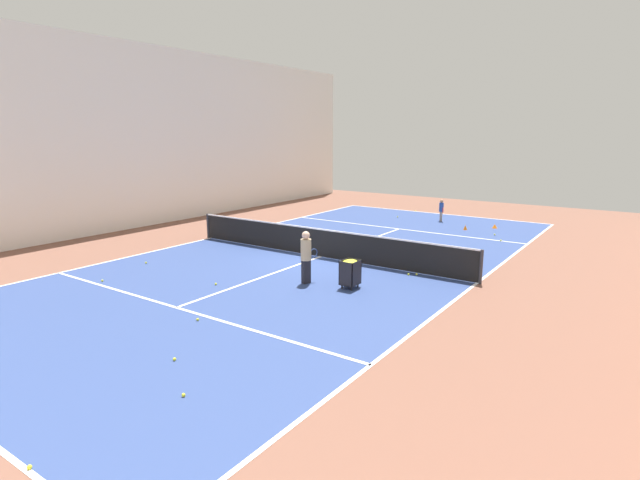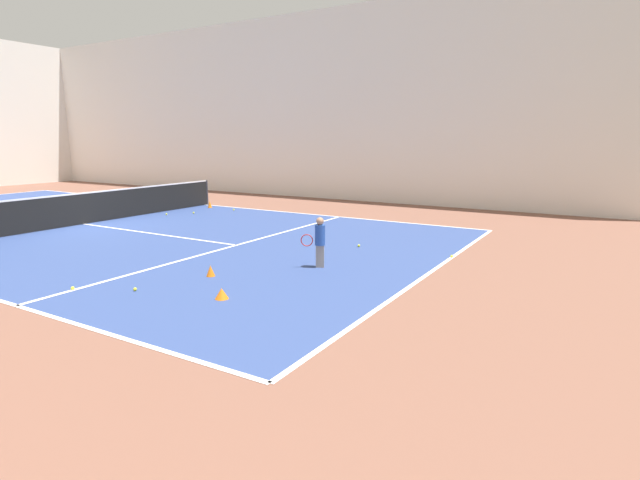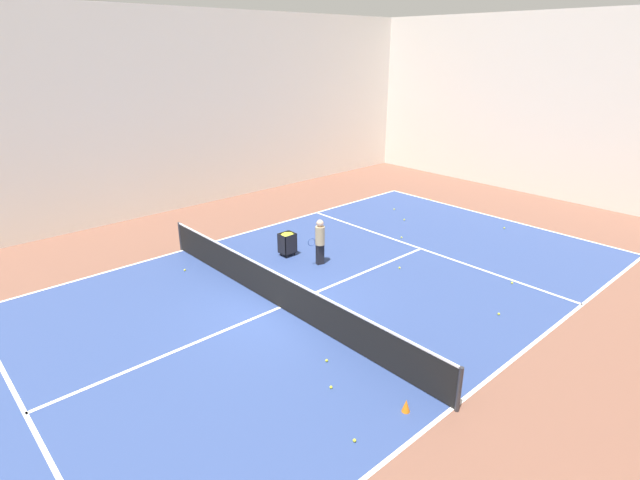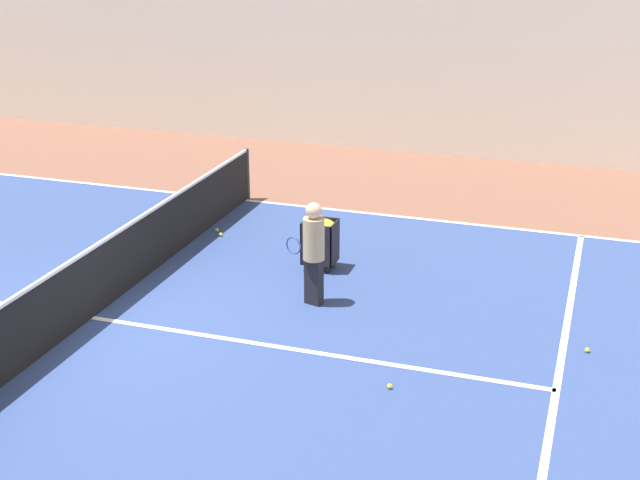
% 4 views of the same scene
% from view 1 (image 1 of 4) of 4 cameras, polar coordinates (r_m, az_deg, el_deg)
% --- Properties ---
extents(ground_plane, '(38.30, 38.30, 0.00)m').
position_cam_1_polar(ground_plane, '(18.80, 0.00, -1.95)').
color(ground_plane, brown).
extents(court_playing_area, '(11.86, 24.62, 0.00)m').
position_cam_1_polar(court_playing_area, '(18.80, 0.00, -1.94)').
color(court_playing_area, navy).
rests_on(court_playing_area, ground).
extents(line_baseline_near, '(11.86, 0.10, 0.00)m').
position_cam_1_polar(line_baseline_near, '(29.57, 13.72, 2.92)').
color(line_baseline_near, white).
rests_on(line_baseline_near, ground).
extents(line_sideline_left, '(0.10, 24.62, 0.00)m').
position_cam_1_polar(line_sideline_left, '(16.30, 17.47, -4.74)').
color(line_sideline_left, white).
rests_on(line_sideline_left, ground).
extents(line_sideline_right, '(0.10, 24.62, 0.00)m').
position_cam_1_polar(line_sideline_right, '(22.62, -12.45, 0.20)').
color(line_sideline_right, white).
rests_on(line_sideline_right, ground).
extents(line_service_near, '(11.86, 0.10, 0.00)m').
position_cam_1_polar(line_service_near, '(24.54, 9.03, 1.27)').
color(line_service_near, white).
rests_on(line_service_near, ground).
extents(line_service_far, '(11.86, 0.10, 0.00)m').
position_cam_1_polar(line_service_far, '(14.01, -16.09, -7.43)').
color(line_service_far, white).
rests_on(line_service_far, ground).
extents(line_centre_service, '(0.10, 13.54, 0.00)m').
position_cam_1_polar(line_centre_service, '(18.80, 0.00, -1.93)').
color(line_centre_service, white).
rests_on(line_centre_service, ground).
extents(hall_enclosure_right, '(0.15, 34.60, 8.77)m').
position_cam_1_polar(hall_enclosure_right, '(25.98, -20.47, 10.98)').
color(hall_enclosure_right, silver).
rests_on(hall_enclosure_right, ground).
extents(tennis_net, '(12.16, 0.10, 1.09)m').
position_cam_1_polar(tennis_net, '(18.67, 0.00, -0.27)').
color(tennis_net, '#2D2D33').
rests_on(tennis_net, ground).
extents(player_near_baseline, '(0.41, 0.53, 1.16)m').
position_cam_1_polar(player_near_baseline, '(27.00, 13.70, 3.48)').
color(player_near_baseline, gray).
rests_on(player_near_baseline, ground).
extents(coach_at_net, '(0.41, 0.69, 1.65)m').
position_cam_1_polar(coach_at_net, '(15.35, -1.60, -1.57)').
color(coach_at_net, black).
rests_on(coach_at_net, ground).
extents(ball_cart, '(0.47, 0.54, 0.88)m').
position_cam_1_polar(ball_cart, '(14.98, 3.47, -3.26)').
color(ball_cart, black).
rests_on(ball_cart, ground).
extents(training_cone_0, '(0.18, 0.18, 0.29)m').
position_cam_1_polar(training_cone_0, '(22.71, -9.92, 0.72)').
color(training_cone_0, orange).
rests_on(training_cone_0, ground).
extents(training_cone_1, '(0.25, 0.25, 0.20)m').
position_cam_1_polar(training_cone_1, '(25.87, 19.34, 1.51)').
color(training_cone_1, orange).
rests_on(training_cone_1, ground).
extents(training_cone_2, '(0.19, 0.19, 0.24)m').
position_cam_1_polar(training_cone_2, '(24.98, 16.26, 1.39)').
color(training_cone_2, orange).
rests_on(training_cone_2, ground).
extents(tennis_ball_0, '(0.07, 0.07, 0.07)m').
position_cam_1_polar(tennis_ball_0, '(27.86, 8.86, 2.64)').
color(tennis_ball_0, yellow).
rests_on(tennis_ball_0, ground).
extents(tennis_ball_2, '(0.07, 0.07, 0.07)m').
position_cam_1_polar(tennis_ball_2, '(16.73, 10.98, -3.85)').
color(tennis_ball_2, yellow).
rests_on(tennis_ball_2, ground).
extents(tennis_ball_3, '(0.07, 0.07, 0.07)m').
position_cam_1_polar(tennis_ball_3, '(21.16, -5.18, -0.29)').
color(tennis_ball_3, yellow).
rests_on(tennis_ball_3, ground).
extents(tennis_ball_4, '(0.07, 0.07, 0.07)m').
position_cam_1_polar(tennis_ball_4, '(15.71, -11.82, -4.94)').
color(tennis_ball_4, yellow).
rests_on(tennis_ball_4, ground).
extents(tennis_ball_5, '(0.07, 0.07, 0.07)m').
position_cam_1_polar(tennis_ball_5, '(24.08, 19.33, 0.59)').
color(tennis_ball_5, yellow).
rests_on(tennis_ball_5, ground).
extents(tennis_ball_6, '(0.07, 0.07, 0.07)m').
position_cam_1_polar(tennis_ball_6, '(8.63, -30.27, -21.50)').
color(tennis_ball_6, yellow).
rests_on(tennis_ball_6, ground).
extents(tennis_ball_7, '(0.07, 0.07, 0.07)m').
position_cam_1_polar(tennis_ball_7, '(22.89, 19.97, -0.03)').
color(tennis_ball_7, yellow).
rests_on(tennis_ball_7, ground).
extents(tennis_ball_8, '(0.07, 0.07, 0.07)m').
position_cam_1_polar(tennis_ball_8, '(30.16, 10.86, 3.29)').
color(tennis_ball_8, yellow).
rests_on(tennis_ball_8, ground).
extents(tennis_ball_9, '(0.07, 0.07, 0.07)m').
position_cam_1_polar(tennis_ball_9, '(17.14, -23.62, -4.27)').
color(tennis_ball_9, yellow).
rests_on(tennis_ball_9, ground).
extents(tennis_ball_10, '(0.07, 0.07, 0.07)m').
position_cam_1_polar(tennis_ball_10, '(23.67, -7.29, 1.00)').
color(tennis_ball_10, yellow).
rests_on(tennis_ball_10, ground).
extents(tennis_ball_11, '(0.07, 0.07, 0.07)m').
position_cam_1_polar(tennis_ball_11, '(12.93, -13.81, -8.81)').
color(tennis_ball_11, yellow).
rests_on(tennis_ball_11, ground).
extents(tennis_ball_12, '(0.07, 0.07, 0.07)m').
position_cam_1_polar(tennis_ball_12, '(16.65, 10.09, -3.88)').
color(tennis_ball_12, yellow).
rests_on(tennis_ball_12, ground).
extents(tennis_ball_13, '(0.07, 0.07, 0.07)m').
position_cam_1_polar(tennis_ball_13, '(10.95, -16.30, -12.93)').
color(tennis_ball_13, yellow).
rests_on(tennis_ball_13, ground).
extents(tennis_ball_14, '(0.07, 0.07, 0.07)m').
position_cam_1_polar(tennis_ball_14, '(9.58, -15.33, -16.70)').
color(tennis_ball_14, yellow).
rests_on(tennis_ball_14, ground).
extents(tennis_ball_15, '(0.07, 0.07, 0.07)m').
position_cam_1_polar(tennis_ball_15, '(17.59, 12.97, -3.14)').
color(tennis_ball_15, yellow).
rests_on(tennis_ball_15, ground).
extents(tennis_ball_16, '(0.07, 0.07, 0.07)m').
position_cam_1_polar(tennis_ball_16, '(18.89, -19.26, -2.46)').
color(tennis_ball_16, yellow).
rests_on(tennis_ball_16, ground).
extents(tennis_ball_17, '(0.07, 0.07, 0.07)m').
position_cam_1_polar(tennis_ball_17, '(22.13, -5.77, 0.25)').
color(tennis_ball_17, yellow).
rests_on(tennis_ball_17, ground).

